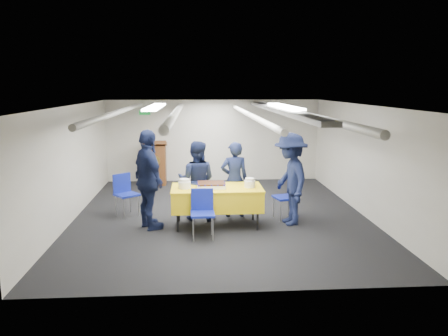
{
  "coord_description": "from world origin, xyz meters",
  "views": [
    {
      "loc": [
        -0.52,
        -8.83,
        2.68
      ],
      "look_at": [
        0.06,
        -0.2,
        1.05
      ],
      "focal_mm": 35.0,
      "sensor_mm": 36.0,
      "label": 1
    }
  ],
  "objects_px": {
    "chair_left": "(125,190)",
    "sailor_c": "(149,180)",
    "sailor_d": "(290,179)",
    "sheet_cake": "(211,185)",
    "serving_table": "(217,198)",
    "chair_near": "(202,208)",
    "chair_right": "(289,193)",
    "sailor_a": "(234,179)",
    "podium": "(156,163)",
    "sailor_b": "(197,180)"
  },
  "relations": [
    {
      "from": "serving_table",
      "to": "sheet_cake",
      "type": "bearing_deg",
      "value": -177.67
    },
    {
      "from": "sheet_cake",
      "to": "sailor_c",
      "type": "distance_m",
      "value": 1.18
    },
    {
      "from": "serving_table",
      "to": "sailor_c",
      "type": "xyz_separation_m",
      "value": [
        -1.28,
        -0.08,
        0.39
      ]
    },
    {
      "from": "serving_table",
      "to": "sailor_d",
      "type": "height_order",
      "value": "sailor_d"
    },
    {
      "from": "sailor_c",
      "to": "serving_table",
      "type": "bearing_deg",
      "value": -114.66
    },
    {
      "from": "chair_left",
      "to": "sailor_c",
      "type": "relative_size",
      "value": 0.46
    },
    {
      "from": "chair_right",
      "to": "sailor_c",
      "type": "relative_size",
      "value": 0.46
    },
    {
      "from": "chair_near",
      "to": "sailor_d",
      "type": "height_order",
      "value": "sailor_d"
    },
    {
      "from": "sailor_b",
      "to": "sheet_cake",
      "type": "bearing_deg",
      "value": 131.42
    },
    {
      "from": "sailor_b",
      "to": "sailor_c",
      "type": "xyz_separation_m",
      "value": [
        -0.9,
        -0.56,
        0.15
      ]
    },
    {
      "from": "chair_left",
      "to": "sailor_c",
      "type": "xyz_separation_m",
      "value": [
        0.61,
        -0.94,
        0.42
      ]
    },
    {
      "from": "chair_near",
      "to": "sailor_a",
      "type": "xyz_separation_m",
      "value": [
        0.68,
        1.23,
        0.25
      ]
    },
    {
      "from": "chair_left",
      "to": "sailor_d",
      "type": "height_order",
      "value": "sailor_d"
    },
    {
      "from": "podium",
      "to": "chair_right",
      "type": "xyz_separation_m",
      "value": [
        2.98,
        -3.36,
        -0.08
      ]
    },
    {
      "from": "chair_near",
      "to": "chair_left",
      "type": "distance_m",
      "value": 2.18
    },
    {
      "from": "sheet_cake",
      "to": "chair_near",
      "type": "distance_m",
      "value": 0.7
    },
    {
      "from": "chair_right",
      "to": "sailor_d",
      "type": "height_order",
      "value": "sailor_d"
    },
    {
      "from": "serving_table",
      "to": "sailor_d",
      "type": "bearing_deg",
      "value": 1.34
    },
    {
      "from": "sailor_b",
      "to": "chair_left",
      "type": "bearing_deg",
      "value": -2.31
    },
    {
      "from": "chair_right",
      "to": "chair_near",
      "type": "bearing_deg",
      "value": -150.88
    },
    {
      "from": "podium",
      "to": "chair_left",
      "type": "relative_size",
      "value": 1.44
    },
    {
      "from": "serving_table",
      "to": "sheet_cake",
      "type": "height_order",
      "value": "sheet_cake"
    },
    {
      "from": "sheet_cake",
      "to": "chair_right",
      "type": "height_order",
      "value": "chair_right"
    },
    {
      "from": "serving_table",
      "to": "podium",
      "type": "distance_m",
      "value": 4.02
    },
    {
      "from": "sheet_cake",
      "to": "sailor_d",
      "type": "xyz_separation_m",
      "value": [
        1.54,
        0.04,
        0.08
      ]
    },
    {
      "from": "chair_left",
      "to": "sailor_c",
      "type": "height_order",
      "value": "sailor_c"
    },
    {
      "from": "chair_right",
      "to": "sailor_c",
      "type": "height_order",
      "value": "sailor_c"
    },
    {
      "from": "sailor_d",
      "to": "sheet_cake",
      "type": "bearing_deg",
      "value": -95.52
    },
    {
      "from": "podium",
      "to": "sailor_a",
      "type": "xyz_separation_m",
      "value": [
        1.88,
        -3.12,
        0.17
      ]
    },
    {
      "from": "podium",
      "to": "sailor_c",
      "type": "relative_size",
      "value": 0.66
    },
    {
      "from": "sheet_cake",
      "to": "sailor_b",
      "type": "relative_size",
      "value": 0.34
    },
    {
      "from": "serving_table",
      "to": "sailor_b",
      "type": "bearing_deg",
      "value": 128.62
    },
    {
      "from": "sheet_cake",
      "to": "chair_near",
      "type": "xyz_separation_m",
      "value": [
        -0.18,
        -0.61,
        -0.29
      ]
    },
    {
      "from": "sailor_c",
      "to": "sailor_d",
      "type": "xyz_separation_m",
      "value": [
        2.72,
        0.11,
        -0.05
      ]
    },
    {
      "from": "podium",
      "to": "sailor_b",
      "type": "bearing_deg",
      "value": -71.23
    },
    {
      "from": "podium",
      "to": "sailor_d",
      "type": "bearing_deg",
      "value": -51.68
    },
    {
      "from": "sheet_cake",
      "to": "sailor_a",
      "type": "bearing_deg",
      "value": 50.86
    },
    {
      "from": "chair_near",
      "to": "sailor_c",
      "type": "distance_m",
      "value": 1.2
    },
    {
      "from": "chair_near",
      "to": "chair_right",
      "type": "relative_size",
      "value": 1.0
    },
    {
      "from": "serving_table",
      "to": "sailor_c",
      "type": "bearing_deg",
      "value": -176.58
    },
    {
      "from": "podium",
      "to": "sailor_d",
      "type": "xyz_separation_m",
      "value": [
        2.92,
        -3.7,
        0.29
      ]
    },
    {
      "from": "chair_right",
      "to": "chair_left",
      "type": "height_order",
      "value": "same"
    },
    {
      "from": "sheet_cake",
      "to": "sailor_a",
      "type": "xyz_separation_m",
      "value": [
        0.5,
        0.62,
        -0.03
      ]
    },
    {
      "from": "chair_right",
      "to": "sailor_c",
      "type": "distance_m",
      "value": 2.84
    },
    {
      "from": "serving_table",
      "to": "sailor_a",
      "type": "distance_m",
      "value": 0.76
    },
    {
      "from": "chair_right",
      "to": "sailor_b",
      "type": "relative_size",
      "value": 0.54
    },
    {
      "from": "sheet_cake",
      "to": "sailor_c",
      "type": "xyz_separation_m",
      "value": [
        -1.17,
        -0.07,
        0.13
      ]
    },
    {
      "from": "chair_right",
      "to": "sailor_a",
      "type": "height_order",
      "value": "sailor_a"
    },
    {
      "from": "sheet_cake",
      "to": "sailor_b",
      "type": "bearing_deg",
      "value": 119.5
    },
    {
      "from": "sailor_a",
      "to": "sailor_d",
      "type": "bearing_deg",
      "value": 146.14
    }
  ]
}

